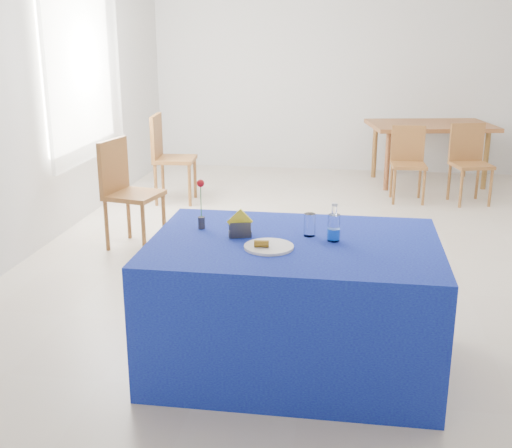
{
  "coord_description": "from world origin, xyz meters",
  "views": [
    {
      "loc": [
        0.21,
        -5.33,
        1.89
      ],
      "look_at": [
        -0.26,
        -2.21,
        0.92
      ],
      "focal_mm": 45.0,
      "sensor_mm": 36.0,
      "label": 1
    }
  ],
  "objects": [
    {
      "name": "floor",
      "position": [
        0.0,
        0.0,
        0.0
      ],
      "size": [
        7.0,
        7.0,
        0.0
      ],
      "primitive_type": "plane",
      "color": "beige",
      "rests_on": "ground"
    },
    {
      "name": "room_shell",
      "position": [
        0.0,
        0.0,
        1.75
      ],
      "size": [
        7.0,
        7.0,
        7.0
      ],
      "color": "silver",
      "rests_on": "ground"
    },
    {
      "name": "window_pane",
      "position": [
        -2.47,
        0.8,
        1.55
      ],
      "size": [
        0.04,
        1.5,
        1.6
      ],
      "primitive_type": "cube",
      "color": "white",
      "rests_on": "room_shell"
    },
    {
      "name": "curtain",
      "position": [
        -2.4,
        0.8,
        1.55
      ],
      "size": [
        0.04,
        1.75,
        1.85
      ],
      "primitive_type": "cube",
      "color": "white",
      "rests_on": "room_shell"
    },
    {
      "name": "plate",
      "position": [
        -0.2,
        -2.12,
        0.77
      ],
      "size": [
        0.27,
        0.27,
        0.01
      ],
      "primitive_type": "cylinder",
      "color": "white",
      "rests_on": "blue_table"
    },
    {
      "name": "drinking_glass",
      "position": [
        -0.0,
        -1.87,
        0.82
      ],
      "size": [
        0.07,
        0.07,
        0.13
      ],
      "primitive_type": "cylinder",
      "color": "white",
      "rests_on": "blue_table"
    },
    {
      "name": "salt_shaker",
      "position": [
        -0.39,
        -1.84,
        0.8
      ],
      "size": [
        0.03,
        0.03,
        0.08
      ],
      "primitive_type": "cylinder",
      "color": "slate",
      "rests_on": "blue_table"
    },
    {
      "name": "pepper_shaker",
      "position": [
        -0.35,
        -1.91,
        0.8
      ],
      "size": [
        0.03,
        0.03,
        0.08
      ],
      "primitive_type": "cylinder",
      "color": "slate",
      "rests_on": "blue_table"
    },
    {
      "name": "blue_table",
      "position": [
        -0.08,
        -1.97,
        0.38
      ],
      "size": [
        1.6,
        1.1,
        0.76
      ],
      "color": "#0F0F8C",
      "rests_on": "floor"
    },
    {
      "name": "water_bottle",
      "position": [
        0.13,
        -1.94,
        0.83
      ],
      "size": [
        0.07,
        0.07,
        0.21
      ],
      "color": "white",
      "rests_on": "blue_table"
    },
    {
      "name": "napkin_holder",
      "position": [
        -0.39,
        -1.95,
        0.81
      ],
      "size": [
        0.15,
        0.09,
        0.16
      ],
      "color": "#38383D",
      "rests_on": "blue_table"
    },
    {
      "name": "rose_vase",
      "position": [
        -0.64,
        -1.83,
        0.9
      ],
      "size": [
        0.04,
        0.04,
        0.29
      ],
      "color": "#28282D",
      "rests_on": "blue_table"
    },
    {
      "name": "oak_table",
      "position": [
        1.17,
        2.85,
        0.68
      ],
      "size": [
        1.62,
        1.21,
        0.76
      ],
      "color": "#96572B",
      "rests_on": "floor"
    },
    {
      "name": "chair_bg_left",
      "position": [
        0.85,
        1.97,
        0.48
      ],
      "size": [
        0.39,
        0.39,
        0.84
      ],
      "rotation": [
        0.0,
        0.0,
        0.05
      ],
      "color": "brown",
      "rests_on": "floor"
    },
    {
      "name": "chair_bg_right",
      "position": [
        1.51,
        1.98,
        0.51
      ],
      "size": [
        0.48,
        0.48,
        0.88
      ],
      "rotation": [
        0.0,
        0.0,
        0.26
      ],
      "color": "brown",
      "rests_on": "floor"
    },
    {
      "name": "chair_win_a",
      "position": [
        -1.75,
        -0.06,
        0.55
      ],
      "size": [
        0.51,
        0.51,
        0.96
      ],
      "rotation": [
        0.0,
        0.0,
        1.37
      ],
      "color": "brown",
      "rests_on": "floor"
    },
    {
      "name": "chair_win_b",
      "position": [
        -1.82,
        1.48,
        0.57
      ],
      "size": [
        0.47,
        0.47,
        0.98
      ],
      "rotation": [
        0.0,
        0.0,
        1.65
      ],
      "color": "brown",
      "rests_on": "floor"
    },
    {
      "name": "banana_pieces",
      "position": [
        -0.24,
        -2.15,
        0.79
      ],
      "size": [
        0.08,
        0.04,
        0.04
      ],
      "color": "gold",
      "rests_on": "plate"
    }
  ]
}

